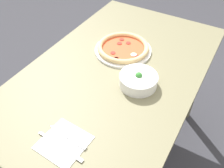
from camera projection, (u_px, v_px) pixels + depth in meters
name	position (u px, v px, depth m)	size (l,w,h in m)	color
ground_plane	(115.00, 152.00, 1.77)	(8.00, 8.00, 0.00)	#333338
dining_table	(115.00, 85.00, 1.32)	(1.31, 0.80, 0.77)	#706B4C
pizza	(123.00, 48.00, 1.33)	(0.30, 0.30, 0.04)	white
bowl	(138.00, 79.00, 1.13)	(0.18, 0.18, 0.07)	white
napkin	(64.00, 142.00, 0.93)	(0.18, 0.18, 0.00)	white
fork	(67.00, 137.00, 0.94)	(0.03, 0.18, 0.00)	silver
knife	(58.00, 145.00, 0.92)	(0.03, 0.21, 0.01)	silver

